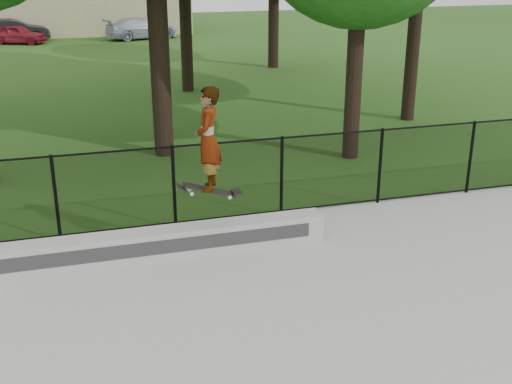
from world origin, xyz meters
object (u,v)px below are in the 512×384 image
at_px(grind_ledge, 162,243).
at_px(car_c, 141,28).
at_px(car_a, 17,34).
at_px(car_b, 14,30).
at_px(skater_airborne, 208,141).

height_order(grind_ledge, car_c, car_c).
height_order(car_a, car_c, car_c).
bearing_deg(grind_ledge, car_a, 97.24).
height_order(grind_ledge, car_b, car_b).
relative_size(car_b, skater_airborne, 1.88).
xyz_separation_m(car_b, car_c, (6.97, -0.70, -0.02)).
xyz_separation_m(car_a, skater_airborne, (4.39, -28.63, 1.46)).
relative_size(grind_ledge, skater_airborne, 2.99).
height_order(car_c, skater_airborne, skater_airborne).
distance_m(car_a, skater_airborne, 29.00).
bearing_deg(car_c, skater_airborne, 159.21).
distance_m(car_a, car_b, 1.02).
bearing_deg(car_b, car_a, -175.32).
bearing_deg(car_a, grind_ledge, -150.14).
bearing_deg(grind_ledge, car_b, 97.44).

